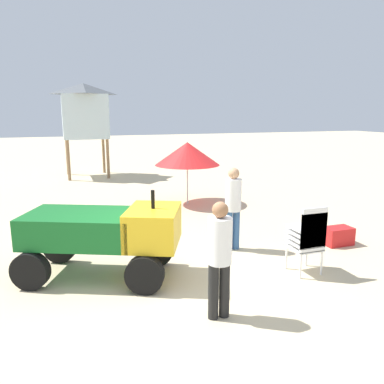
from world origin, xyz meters
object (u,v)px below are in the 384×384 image
lifeguard_near_left (233,203)px  lifeguard_tower (84,111)px  cooler_box (338,236)px  lifeguard_near_center (220,253)px  beach_umbrella_left (187,154)px  utility_cart (105,232)px  stacked_plastic_chairs (309,235)px

lifeguard_near_left → lifeguard_tower: size_ratio=0.43×
cooler_box → lifeguard_near_center: bearing=-152.5°
beach_umbrella_left → lifeguard_tower: bearing=112.0°
lifeguard_near_center → beach_umbrella_left: beach_umbrella_left is taller
utility_cart → stacked_plastic_chairs: (3.23, -1.04, -0.09)m
lifeguard_near_center → lifeguard_tower: size_ratio=0.41×
utility_cart → lifeguard_tower: (0.48, 10.58, 1.98)m
stacked_plastic_chairs → cooler_box: bearing=34.4°
cooler_box → lifeguard_tower: bearing=112.0°
lifeguard_tower → stacked_plastic_chairs: bearing=-76.7°
stacked_plastic_chairs → beach_umbrella_left: (-0.29, 5.52, 0.82)m
stacked_plastic_chairs → lifeguard_tower: (-2.75, 11.62, 2.07)m
utility_cart → lifeguard_tower: bearing=87.4°
lifeguard_near_center → beach_umbrella_left: 6.55m
lifeguard_tower → cooler_box: size_ratio=6.56×
lifeguard_near_center → cooler_box: 4.00m
stacked_plastic_chairs → cooler_box: size_ratio=2.03×
utility_cart → stacked_plastic_chairs: bearing=-17.8°
utility_cart → lifeguard_tower: lifeguard_tower is taller
utility_cart → cooler_box: 4.78m
utility_cart → lifeguard_near_left: lifeguard_near_left is taller
cooler_box → beach_umbrella_left: bearing=111.9°
beach_umbrella_left → cooler_box: (1.80, -4.48, -1.33)m
stacked_plastic_chairs → beach_umbrella_left: beach_umbrella_left is taller
lifeguard_tower → beach_umbrella_left: 6.70m
cooler_box → stacked_plastic_chairs: bearing=-145.6°
lifeguard_near_center → beach_umbrella_left: size_ratio=0.83×
utility_cart → cooler_box: utility_cart is taller
lifeguard_near_left → lifeguard_tower: 10.47m
lifeguard_near_left → cooler_box: size_ratio=2.81×
utility_cart → lifeguard_near_center: size_ratio=1.75×
utility_cart → lifeguard_near_left: (2.55, 0.48, 0.17)m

